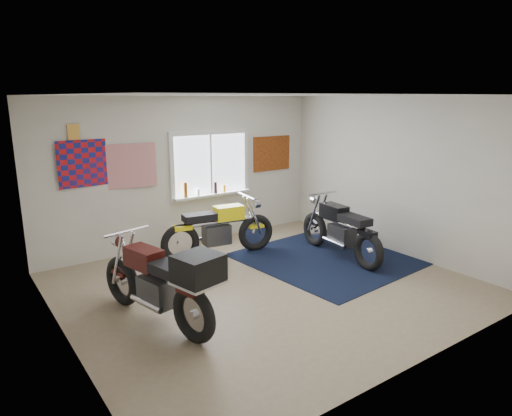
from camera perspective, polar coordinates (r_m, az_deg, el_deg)
ground at (r=6.74m, az=1.38°, el=-9.69°), size 5.50×5.50×0.00m
room_shell at (r=6.27m, az=1.46°, el=4.20°), size 5.50×5.50×5.50m
navy_rug at (r=7.89m, az=8.91°, el=-6.24°), size 2.70×2.80×0.01m
window_assembly at (r=8.63m, az=-5.70°, el=4.94°), size 1.66×0.17×1.26m
oil_bottles at (r=8.51m, az=-6.90°, el=2.34°), size 0.88×0.07×0.28m
flag_display at (r=7.67m, az=-21.86°, el=8.81°), size 1.60×0.10×1.17m
triumph_poster at (r=9.40m, az=1.99°, el=6.83°), size 0.90×0.03×0.70m
yellow_triumph at (r=7.81m, az=-4.68°, el=-2.85°), size 2.05×0.62×1.04m
black_chrome_bike at (r=7.87m, az=10.49°, el=-2.89°), size 0.62×2.04×1.05m
maroon_tourer at (r=5.53m, az=-11.59°, el=-9.13°), size 0.89×2.09×1.07m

